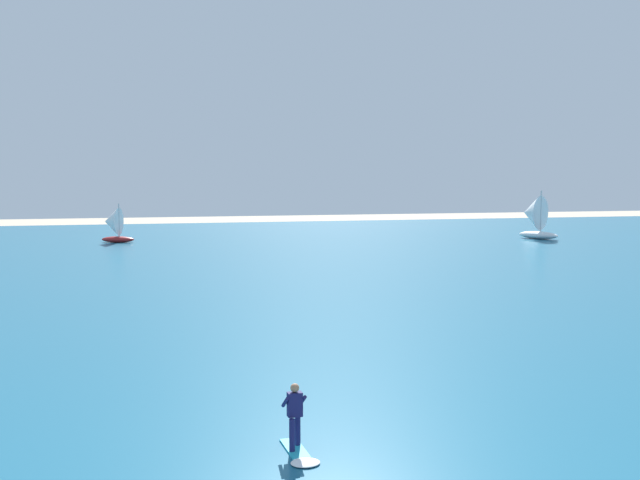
{
  "coord_description": "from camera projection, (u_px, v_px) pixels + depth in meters",
  "views": [
    {
      "loc": [
        -5.07,
        -5.71,
        6.92
      ],
      "look_at": [
        -0.47,
        13.75,
        5.09
      ],
      "focal_mm": 41.89,
      "sensor_mm": 36.0,
      "label": 1
    }
  ],
  "objects": [
    {
      "name": "sailboat_leading",
      "position": [
        113.0,
        225.0,
        71.79
      ],
      "size": [
        3.37,
        2.97,
        3.79
      ],
      "color": "maroon",
      "rests_on": "ocean"
    },
    {
      "name": "kitesurfer",
      "position": [
        297.0,
        429.0,
        18.1
      ],
      "size": [
        0.74,
        1.98,
        1.67
      ],
      "color": "#26B2CC",
      "rests_on": "ocean"
    },
    {
      "name": "sailboat_far_right",
      "position": [
        533.0,
        217.0,
        75.93
      ],
      "size": [
        4.14,
        4.44,
        4.93
      ],
      "color": "white",
      "rests_on": "ocean"
    },
    {
      "name": "ocean",
      "position": [
        216.0,
        265.0,
        55.3
      ],
      "size": [
        160.0,
        90.0,
        0.1
      ],
      "primitive_type": "cube",
      "color": "#1E607F",
      "rests_on": "ground"
    }
  ]
}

